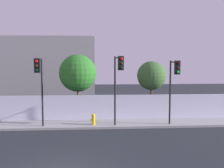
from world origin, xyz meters
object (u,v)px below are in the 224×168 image
Objects in this scene: fire_hydrant at (93,119)px; traffic_light_left at (39,78)px; roadside_tree_midleft at (151,76)px; traffic_light_right at (118,76)px; traffic_light_center at (174,78)px; roadside_tree_leftmost at (78,73)px.

traffic_light_left is at bearing -168.57° from fire_hydrant.
traffic_light_right is at bearing -127.04° from roadside_tree_midleft.
traffic_light_left is at bearing 179.97° from traffic_light_center.
traffic_light_left is 5.06m from traffic_light_right.
traffic_light_right is at bearing -24.29° from fire_hydrant.
fire_hydrant is (-5.37, 0.70, -2.80)m from traffic_light_center.
fire_hydrant is at bearing 11.43° from traffic_light_left.
roadside_tree_midleft is at bearing 26.57° from traffic_light_left.
traffic_light_right is at bearing -179.43° from traffic_light_center.
roadside_tree_midleft is (3.12, 4.13, -0.26)m from traffic_light_right.
traffic_light_center is 7.79m from roadside_tree_leftmost.
fire_hydrant is at bearing 172.58° from traffic_light_center.
roadside_tree_midleft is at bearing 35.57° from fire_hydrant.
roadside_tree_leftmost is (-2.88, 4.13, -0.03)m from traffic_light_right.
roadside_tree_leftmost reaches higher than fire_hydrant.
traffic_light_center is at bearing -81.42° from roadside_tree_midleft.
roadside_tree_leftmost is at bearing -180.00° from roadside_tree_midleft.
roadside_tree_midleft is (-0.62, 4.10, -0.06)m from traffic_light_center.
traffic_light_left reaches higher than traffic_light_center.
traffic_light_center is 4.14m from roadside_tree_midleft.
fire_hydrant is 4.69m from roadside_tree_leftmost.
traffic_light_left is 8.80m from traffic_light_center.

